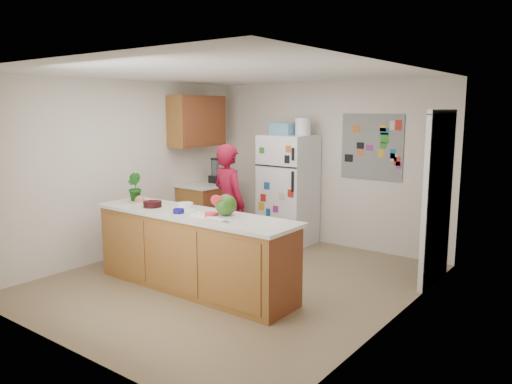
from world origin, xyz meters
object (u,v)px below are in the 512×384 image
Objects in this scene: person at (229,204)px; watermelon at (226,205)px; refrigerator at (288,190)px; cherry_bowl at (153,204)px.

watermelon is (0.81, -1.02, 0.24)m from person.
person is 6.87× the size of watermelon.
refrigerator reaches higher than person.
refrigerator is at bearing 81.49° from cherry_bowl.
refrigerator reaches higher than cherry_bowl.
cherry_bowl is at bearing -173.52° from watermelon.
person is at bearing 128.63° from watermelon.
refrigerator reaches higher than watermelon.
watermelon is (0.70, -2.32, 0.20)m from refrigerator.
person is 7.34× the size of cherry_bowl.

